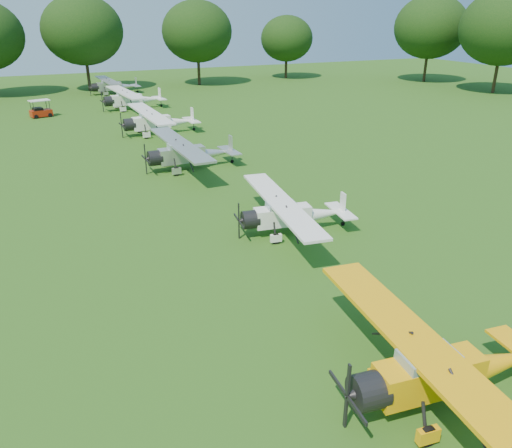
{
  "coord_description": "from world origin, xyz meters",
  "views": [
    {
      "loc": [
        -9.83,
        -20.84,
        10.68
      ],
      "look_at": [
        -1.14,
        -1.03,
        1.4
      ],
      "focal_mm": 35.0,
      "sensor_mm": 36.0,
      "label": 1
    }
  ],
  "objects": [
    {
      "name": "aircraft_2",
      "position": [
        -0.25,
        -12.46,
        1.25
      ],
      "size": [
        6.82,
        10.86,
        2.13
      ],
      "rotation": [
        0.0,
        0.0,
        -0.1
      ],
      "color": "#F2A60A",
      "rests_on": "ground"
    },
    {
      "name": "tree_belt",
      "position": [
        3.57,
        0.16,
        8.03
      ],
      "size": [
        137.36,
        130.27,
        14.52
      ],
      "color": "black",
      "rests_on": "ground"
    },
    {
      "name": "aircraft_3",
      "position": [
        1.39,
        0.27,
        1.12
      ],
      "size": [
        6.14,
        9.75,
        1.91
      ],
      "rotation": [
        0.0,
        0.0,
        -0.12
      ],
      "color": "white",
      "rests_on": "ground"
    },
    {
      "name": "aircraft_7",
      "position": [
        0.45,
        51.83,
        1.25
      ],
      "size": [
        6.8,
        10.83,
        2.13
      ],
      "rotation": [
        0.0,
        0.0,
        0.06
      ],
      "color": "silver",
      "rests_on": "ground"
    },
    {
      "name": "aircraft_4",
      "position": [
        -0.17,
        13.4,
        1.27
      ],
      "size": [
        6.92,
        11.01,
        2.17
      ],
      "rotation": [
        0.0,
        0.0,
        0.03
      ],
      "color": "silver",
      "rests_on": "ground"
    },
    {
      "name": "golf_cart",
      "position": [
        -9.39,
        38.36,
        0.61
      ],
      "size": [
        2.39,
        1.8,
        1.82
      ],
      "rotation": [
        0.0,
        0.0,
        0.27
      ],
      "color": "#AA230C",
      "rests_on": "ground"
    },
    {
      "name": "aircraft_5",
      "position": [
        0.33,
        25.26,
        1.32
      ],
      "size": [
        7.2,
        11.45,
        2.26
      ],
      "rotation": [
        0.0,
        0.0,
        0.04
      ],
      "color": "white",
      "rests_on": "ground"
    },
    {
      "name": "ground",
      "position": [
        0.0,
        0.0,
        0.0
      ],
      "size": [
        160.0,
        160.0,
        0.0
      ],
      "primitive_type": "plane",
      "color": "#265615",
      "rests_on": "ground"
    },
    {
      "name": "aircraft_6",
      "position": [
        0.55,
        39.08,
        1.33
      ],
      "size": [
        7.29,
        11.61,
        2.28
      ],
      "rotation": [
        0.0,
        0.0,
        0.1
      ],
      "color": "white",
      "rests_on": "ground"
    }
  ]
}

